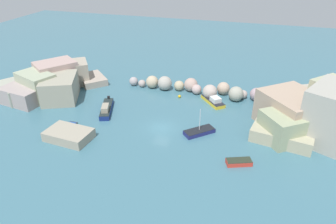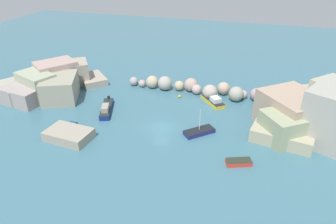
# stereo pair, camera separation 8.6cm
# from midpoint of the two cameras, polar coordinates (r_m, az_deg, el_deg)

# --- Properties ---
(cove_water) EXTENTS (160.00, 160.00, 0.00)m
(cove_water) POSITION_cam_midpoint_polar(r_m,az_deg,el_deg) (48.61, -1.26, -2.94)
(cove_water) COLOR #3E6D7D
(cove_water) RESTS_ON ground
(cliff_headland_left) EXTENTS (18.04, 19.00, 5.32)m
(cliff_headland_left) POSITION_cam_midpoint_polar(r_m,az_deg,el_deg) (63.39, -20.90, 5.01)
(cliff_headland_left) COLOR #AA9A8A
(cliff_headland_left) RESTS_ON ground
(cliff_headland_right) EXTENTS (19.38, 16.93, 8.23)m
(cliff_headland_right) POSITION_cam_midpoint_polar(r_m,az_deg,el_deg) (51.29, 26.08, -0.40)
(cliff_headland_right) COLOR #ABA291
(cliff_headland_right) RESTS_ON ground
(rock_breakwater) EXTENTS (28.64, 5.16, 2.77)m
(rock_breakwater) POSITION_cam_midpoint_polar(r_m,az_deg,el_deg) (59.33, 6.71, 4.29)
(rock_breakwater) COLOR #A39B9C
(rock_breakwater) RESTS_ON ground
(stone_dock) EXTENTS (6.87, 4.75, 1.42)m
(stone_dock) POSITION_cam_midpoint_polar(r_m,az_deg,el_deg) (47.86, -17.84, -4.02)
(stone_dock) COLOR #9E9582
(stone_dock) RESTS_ON ground
(channel_buoy) EXTENTS (0.55, 0.55, 0.55)m
(channel_buoy) POSITION_cam_midpoint_polar(r_m,az_deg,el_deg) (58.11, 2.09, 2.90)
(channel_buoy) COLOR gold
(channel_buoy) RESTS_ON cove_water
(moored_boat_0) EXTENTS (5.06, 5.53, 1.47)m
(moored_boat_0) POSITION_cam_midpoint_polar(r_m,az_deg,el_deg) (56.52, 8.31, 2.09)
(moored_boat_0) COLOR yellow
(moored_boat_0) RESTS_ON cove_water
(moored_boat_1) EXTENTS (4.69, 4.56, 4.17)m
(moored_boat_1) POSITION_cam_midpoint_polar(r_m,az_deg,el_deg) (47.25, 5.72, -3.59)
(moored_boat_1) COLOR navy
(moored_boat_1) RESTS_ON cove_water
(moored_boat_2) EXTENTS (3.85, 7.06, 1.71)m
(moored_boat_2) POSITION_cam_midpoint_polar(r_m,az_deg,el_deg) (54.00, -11.33, 0.59)
(moored_boat_2) COLOR navy
(moored_boat_2) RESTS_ON cove_water
(moored_boat_3) EXTENTS (1.43, 2.62, 0.59)m
(moored_boat_3) POSITION_cam_midpoint_polar(r_m,az_deg,el_deg) (50.63, -17.70, -2.63)
(moored_boat_3) COLOR teal
(moored_boat_3) RESTS_ON cove_water
(moored_boat_4) EXTENTS (3.56, 2.47, 0.68)m
(moored_boat_4) POSITION_cam_midpoint_polar(r_m,az_deg,el_deg) (41.89, 12.88, -8.98)
(moored_boat_4) COLOR red
(moored_boat_4) RESTS_ON cove_water
(moored_boat_5) EXTENTS (3.21, 2.53, 0.50)m
(moored_boat_5) POSITION_cam_midpoint_polar(r_m,az_deg,el_deg) (54.23, 17.06, -0.43)
(moored_boat_5) COLOR gray
(moored_boat_5) RESTS_ON cove_water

